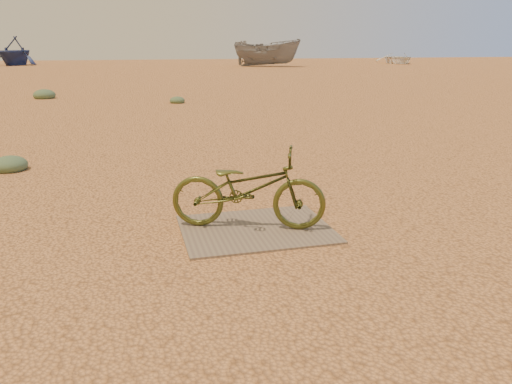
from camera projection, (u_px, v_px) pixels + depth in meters
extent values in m
plane|color=#DE9151|center=(243.00, 243.00, 4.99)|extent=(120.00, 120.00, 0.00)
cube|color=#76644C|center=(256.00, 229.00, 5.34)|extent=(1.58, 1.23, 0.02)
imported|color=#474B1C|center=(248.00, 189.00, 5.25)|extent=(1.73, 1.10, 0.86)
imported|color=navy|center=(14.00, 51.00, 44.95)|extent=(5.69, 6.07, 2.56)
imported|color=slate|center=(267.00, 53.00, 42.68)|extent=(6.18, 4.97, 2.28)
imported|color=white|center=(398.00, 58.00, 49.13)|extent=(4.50, 5.55, 1.01)
ellipsoid|color=#5B734F|center=(11.00, 170.00, 7.86)|extent=(0.53, 0.53, 0.29)
ellipsoid|color=#5B734F|center=(177.00, 103.00, 16.70)|extent=(0.50, 0.50, 0.28)
ellipsoid|color=#5B734F|center=(45.00, 98.00, 18.09)|extent=(0.78, 0.78, 0.43)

